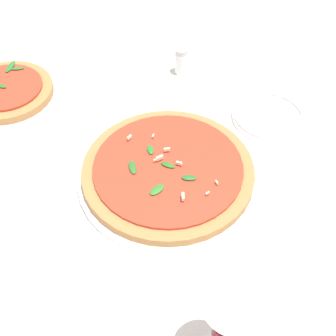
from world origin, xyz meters
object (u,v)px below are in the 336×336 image
object	(u,v)px
pizza_personal_side	(7,93)
side_plate_white	(269,116)
wine_glass	(231,323)
shaker_pepper	(181,61)
pizza_arugula_main	(168,173)

from	to	relation	value
pizza_personal_side	side_plate_white	distance (m)	0.59
pizza_personal_side	wine_glass	bearing A→B (deg)	-176.90
pizza_personal_side	shaker_pepper	bearing A→B (deg)	-110.61
pizza_arugula_main	side_plate_white	world-z (taller)	pizza_arugula_main
pizza_arugula_main	shaker_pepper	xyz separation A→B (m)	(0.26, -0.22, 0.02)
pizza_personal_side	side_plate_white	bearing A→B (deg)	-131.15
wine_glass	shaker_pepper	size ratio (longest dim) A/B	2.47
side_plate_white	pizza_personal_side	bearing A→B (deg)	48.85
pizza_arugula_main	side_plate_white	xyz separation A→B (m)	(0.02, -0.28, -0.01)
pizza_personal_side	pizza_arugula_main	bearing A→B (deg)	-157.80
side_plate_white	pizza_arugula_main	bearing A→B (deg)	93.52
pizza_arugula_main	shaker_pepper	size ratio (longest dim) A/B	5.22
pizza_personal_side	side_plate_white	world-z (taller)	pizza_personal_side
pizza_arugula_main	wine_glass	bearing A→B (deg)	158.98
shaker_pepper	pizza_personal_side	bearing A→B (deg)	69.39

